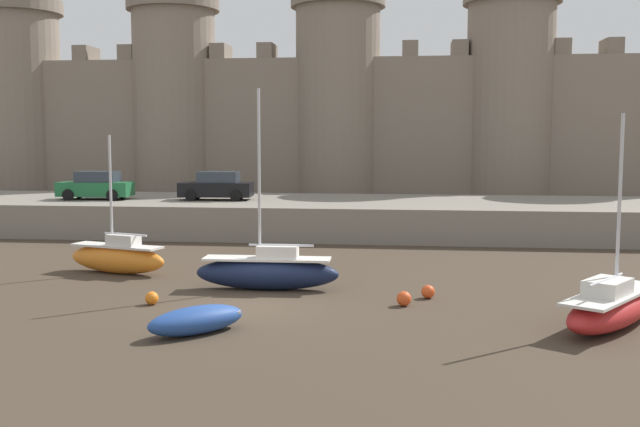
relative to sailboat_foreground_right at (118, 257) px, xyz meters
name	(u,v)px	position (x,y,z in m)	size (l,w,h in m)	color
ground_plane	(246,307)	(6.30, -5.14, -0.66)	(160.00, 160.00, 0.00)	#423528
quay_road	(318,216)	(6.30, 13.86, 0.24)	(60.26, 10.00, 1.79)	gray
castle	(338,113)	(6.30, 25.85, 6.39)	(54.97, 6.71, 18.48)	gray
sailboat_foreground_right	(118,257)	(0.00, 0.00, 0.00)	(4.53, 2.28, 5.47)	orange
rowboat_near_channel_left	(197,320)	(5.67, -8.52, -0.26)	(2.79, 2.81, 0.77)	#234793
sailboat_near_channel_right	(611,307)	(17.20, -6.43, -0.07)	(4.21, 5.17, 6.06)	red
sailboat_foreground_centre	(268,271)	(6.51, -2.43, 0.02)	(5.12, 1.28, 7.07)	#141E3D
mooring_buoy_off_centre	(404,299)	(11.32, -4.45, -0.42)	(0.48, 0.48, 0.48)	#E04C1E
mooring_buoy_near_channel	(152,298)	(3.23, -5.22, -0.44)	(0.43, 0.43, 0.43)	orange
mooring_buoy_mid_mud	(428,292)	(12.12, -3.22, -0.43)	(0.46, 0.46, 0.46)	#E04C1E
car_quay_east	(217,186)	(0.57, 13.38, 1.91)	(4.19, 2.05, 1.62)	black
car_quay_centre_east	(96,186)	(-6.41, 12.92, 1.91)	(4.19, 2.05, 1.62)	#1E6638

